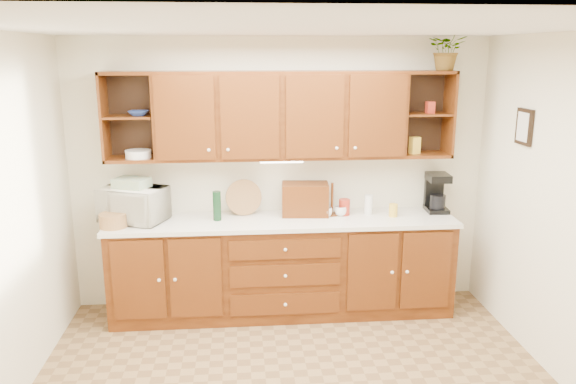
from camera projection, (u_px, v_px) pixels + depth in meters
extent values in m
plane|color=white|center=(300.00, 28.00, 3.45)|extent=(4.00, 4.00, 0.00)
plane|color=#EDE6C7|center=(280.00, 174.00, 5.45)|extent=(4.00, 0.00, 4.00)
cube|color=#391706|center=(283.00, 268.00, 5.37)|extent=(3.20, 0.60, 0.90)
cube|color=silver|center=(283.00, 221.00, 5.24)|extent=(3.24, 0.64, 0.04)
cube|color=#391706|center=(281.00, 115.00, 5.15)|extent=(2.30, 0.33, 0.80)
cube|color=black|center=(132.00, 115.00, 5.18)|extent=(0.45, 0.02, 0.80)
cube|color=black|center=(422.00, 112.00, 5.41)|extent=(0.45, 0.02, 0.80)
cube|color=#391706|center=(129.00, 117.00, 5.03)|extent=(0.43, 0.30, 0.02)
cube|color=#391706|center=(427.00, 114.00, 5.27)|extent=(0.43, 0.30, 0.02)
cube|color=#391706|center=(429.00, 72.00, 5.17)|extent=(0.45, 0.33, 0.03)
cube|color=white|center=(282.00, 161.00, 5.20)|extent=(0.40, 0.05, 0.02)
cube|color=black|center=(524.00, 127.00, 4.66)|extent=(0.03, 0.24, 0.30)
cylinder|color=#996B3F|center=(113.00, 220.00, 4.98)|extent=(0.27, 0.27, 0.13)
imported|color=#ECE4CC|center=(133.00, 204.00, 5.14)|extent=(0.67, 0.57, 0.32)
cube|color=tan|center=(132.00, 183.00, 5.10)|extent=(0.36, 0.32, 0.09)
cylinder|color=black|center=(217.00, 206.00, 5.17)|extent=(0.08, 0.08, 0.27)
cylinder|color=#996B3F|center=(244.00, 213.00, 5.38)|extent=(0.35, 0.15, 0.34)
cube|color=#391706|center=(305.00, 199.00, 5.35)|extent=(0.46, 0.31, 0.31)
cylinder|color=#391706|center=(332.00, 199.00, 5.33)|extent=(0.03, 0.03, 0.32)
cylinder|color=#391706|center=(332.00, 214.00, 5.36)|extent=(0.13, 0.13, 0.02)
imported|color=white|center=(341.00, 211.00, 5.33)|extent=(0.15, 0.15, 0.09)
imported|color=white|center=(329.00, 208.00, 5.43)|extent=(0.15, 0.15, 0.09)
imported|color=white|center=(326.00, 212.00, 5.30)|extent=(0.15, 0.15, 0.09)
cylinder|color=#A82918|center=(344.00, 207.00, 5.35)|extent=(0.11, 0.11, 0.15)
cylinder|color=white|center=(369.00, 205.00, 5.38)|extent=(0.11, 0.11, 0.19)
cylinder|color=gold|center=(393.00, 210.00, 5.30)|extent=(0.10, 0.10, 0.12)
cube|color=black|center=(436.00, 209.00, 5.49)|extent=(0.22, 0.27, 0.04)
cube|color=black|center=(434.00, 191.00, 5.54)|extent=(0.18, 0.07, 0.32)
cube|color=black|center=(438.00, 177.00, 5.41)|extent=(0.22, 0.27, 0.07)
cylinder|color=black|center=(437.00, 202.00, 5.45)|extent=(0.16, 0.16, 0.14)
imported|color=navy|center=(139.00, 113.00, 5.02)|extent=(0.19, 0.19, 0.05)
cylinder|color=white|center=(138.00, 154.00, 5.10)|extent=(0.31, 0.31, 0.07)
cube|color=gold|center=(415.00, 145.00, 5.29)|extent=(0.11, 0.09, 0.16)
cube|color=#A82918|center=(430.00, 107.00, 5.22)|extent=(0.08, 0.07, 0.11)
imported|color=#999999|center=(448.00, 49.00, 5.09)|extent=(0.42, 0.39, 0.38)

